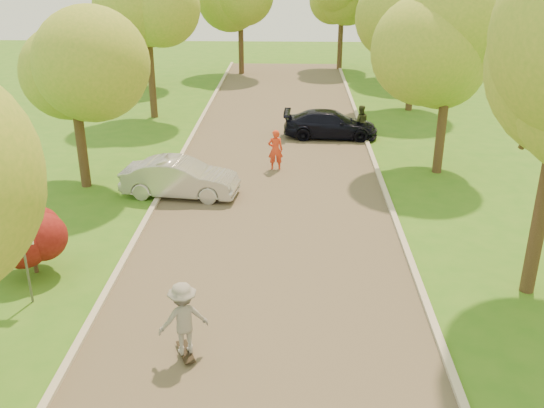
# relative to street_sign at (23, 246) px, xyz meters

# --- Properties ---
(road) EXTENTS (8.00, 60.00, 0.01)m
(road) POSITION_rel_street_sign_xyz_m (5.80, 4.00, -1.56)
(road) COLOR #4C4438
(road) RESTS_ON ground
(curb_left) EXTENTS (0.18, 60.00, 0.12)m
(curb_left) POSITION_rel_street_sign_xyz_m (1.75, 4.00, -1.50)
(curb_left) COLOR #B2AD9E
(curb_left) RESTS_ON ground
(curb_right) EXTENTS (0.18, 60.00, 0.12)m
(curb_right) POSITION_rel_street_sign_xyz_m (9.85, 4.00, -1.50)
(curb_right) COLOR #B2AD9E
(curb_right) RESTS_ON ground
(street_sign) EXTENTS (0.55, 0.06, 2.17)m
(street_sign) POSITION_rel_street_sign_xyz_m (0.00, 0.00, 0.00)
(street_sign) COLOR #59595E
(street_sign) RESTS_ON ground
(red_shrub) EXTENTS (1.70, 1.70, 1.95)m
(red_shrub) POSITION_rel_street_sign_xyz_m (-0.50, 1.50, -0.47)
(red_shrub) COLOR #382619
(red_shrub) RESTS_ON ground
(tree_l_midb) EXTENTS (4.30, 4.20, 6.62)m
(tree_l_midb) POSITION_rel_street_sign_xyz_m (-1.01, 8.00, 3.02)
(tree_l_midb) COLOR #382619
(tree_l_midb) RESTS_ON ground
(tree_l_far) EXTENTS (4.92, 4.80, 7.79)m
(tree_l_far) POSITION_rel_street_sign_xyz_m (-0.59, 18.00, 3.90)
(tree_l_far) COLOR #382619
(tree_l_far) RESTS_ON ground
(tree_r_midb) EXTENTS (4.51, 4.40, 7.01)m
(tree_r_midb) POSITION_rel_street_sign_xyz_m (12.40, 10.00, 3.32)
(tree_r_midb) COLOR #382619
(tree_r_midb) RESTS_ON ground
(silver_sedan) EXTENTS (4.25, 1.90, 1.35)m
(silver_sedan) POSITION_rel_street_sign_xyz_m (2.50, 7.17, -0.89)
(silver_sedan) COLOR #AFB0B5
(silver_sedan) RESTS_ON ground
(dark_sedan) EXTENTS (4.41, 1.92, 1.26)m
(dark_sedan) POSITION_rel_street_sign_xyz_m (8.22, 14.64, -0.93)
(dark_sedan) COLOR black
(dark_sedan) RESTS_ON ground
(longboard) EXTENTS (0.56, 0.89, 0.10)m
(longboard) POSITION_rel_street_sign_xyz_m (4.21, -2.02, -1.47)
(longboard) COLOR black
(longboard) RESTS_ON ground
(skateboarder) EXTENTS (1.24, 1.00, 1.68)m
(skateboarder) POSITION_rel_street_sign_xyz_m (4.21, -2.02, -0.61)
(skateboarder) COLOR gray
(skateboarder) RESTS_ON longboard
(person_striped) EXTENTS (0.64, 0.45, 1.64)m
(person_striped) POSITION_rel_street_sign_xyz_m (5.80, 10.09, -0.75)
(person_striped) COLOR red
(person_striped) RESTS_ON ground
(person_olive) EXTENTS (0.77, 0.60, 1.54)m
(person_olive) POSITION_rel_street_sign_xyz_m (9.60, 14.60, -0.79)
(person_olive) COLOR #303821
(person_olive) RESTS_ON ground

